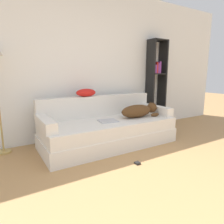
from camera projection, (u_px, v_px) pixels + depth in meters
wall_back at (77, 63)px, 3.57m from camera, size 7.56×0.06×2.70m
couch at (109, 133)px, 3.31m from camera, size 2.19×0.93×0.42m
couch_backrest at (98, 106)px, 3.57m from camera, size 2.15×0.15×0.36m
couch_arm_left at (45, 124)px, 2.74m from camera, size 0.15×0.74×0.15m
couch_arm_right at (156, 110)px, 3.77m from camera, size 0.15×0.74×0.15m
dog at (139, 111)px, 3.47m from camera, size 0.74×0.28×0.25m
laptop at (108, 121)px, 3.18m from camera, size 0.31×0.27×0.02m
throw_pillow at (86, 93)px, 3.42m from camera, size 0.35×0.21×0.13m
bookshelf at (156, 79)px, 4.36m from camera, size 0.40×0.26×1.88m
power_adapter at (137, 163)px, 2.63m from camera, size 0.07×0.07×0.03m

